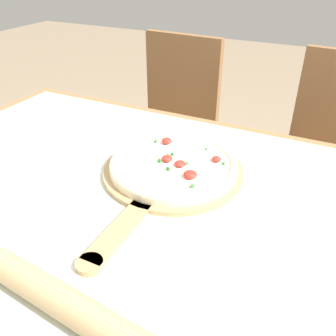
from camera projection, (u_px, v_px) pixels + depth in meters
dining_table at (146, 228)px, 0.86m from camera, size 1.46×0.95×0.72m
towel_cloth at (145, 197)px, 0.81m from camera, size 1.38×0.87×0.00m
pizza_peel at (169, 175)px, 0.87m from camera, size 0.35×0.55×0.01m
pizza at (173, 164)px, 0.88m from camera, size 0.32×0.32×0.04m
rolling_pin at (80, 312)px, 0.52m from camera, size 0.48×0.09×0.05m
chair_left at (173, 118)px, 1.71m from camera, size 0.43×0.43×0.88m
chair_right at (331, 150)px, 1.44m from camera, size 0.44×0.44×0.88m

